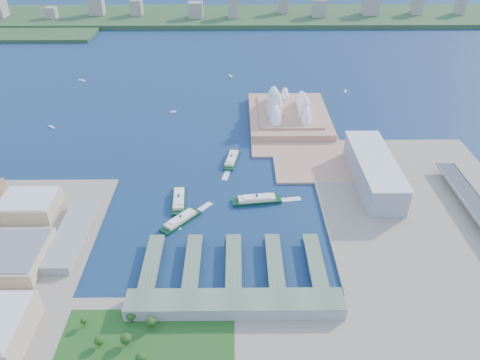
{
  "coord_description": "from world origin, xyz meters",
  "views": [
    {
      "loc": [
        17.31,
        -435.14,
        334.75
      ],
      "look_at": [
        21.78,
        63.47,
        18.0
      ],
      "focal_mm": 35.0,
      "sensor_mm": 36.0,
      "label": 1
    }
  ],
  "objects_px": {
    "opera_house": "(289,102)",
    "ferry_a": "(179,198)",
    "ferry_d": "(257,198)",
    "toaster_building": "(374,171)",
    "ferry_c": "(181,219)",
    "ferry_b": "(232,158)"
  },
  "relations": [
    {
      "from": "toaster_building",
      "to": "ferry_b",
      "type": "height_order",
      "value": "toaster_building"
    },
    {
      "from": "toaster_building",
      "to": "ferry_c",
      "type": "height_order",
      "value": "toaster_building"
    },
    {
      "from": "ferry_c",
      "to": "ferry_d",
      "type": "height_order",
      "value": "ferry_d"
    },
    {
      "from": "toaster_building",
      "to": "ferry_b",
      "type": "relative_size",
      "value": 2.78
    },
    {
      "from": "opera_house",
      "to": "ferry_c",
      "type": "xyz_separation_m",
      "value": [
        -152.99,
        -280.06,
        -26.73
      ]
    },
    {
      "from": "ferry_a",
      "to": "ferry_d",
      "type": "bearing_deg",
      "value": -4.42
    },
    {
      "from": "ferry_d",
      "to": "ferry_a",
      "type": "bearing_deg",
      "value": 81.93
    },
    {
      "from": "opera_house",
      "to": "ferry_d",
      "type": "relative_size",
      "value": 2.96
    },
    {
      "from": "ferry_a",
      "to": "ferry_b",
      "type": "height_order",
      "value": "ferry_a"
    },
    {
      "from": "toaster_building",
      "to": "ferry_a",
      "type": "xyz_separation_m",
      "value": [
        -249.38,
        -38.75,
        -14.87
      ]
    },
    {
      "from": "ferry_b",
      "to": "ferry_c",
      "type": "distance_m",
      "value": 154.14
    },
    {
      "from": "ferry_a",
      "to": "ferry_b",
      "type": "relative_size",
      "value": 1.07
    },
    {
      "from": "opera_house",
      "to": "ferry_d",
      "type": "bearing_deg",
      "value": -104.66
    },
    {
      "from": "ferry_c",
      "to": "ferry_d",
      "type": "distance_m",
      "value": 99.06
    },
    {
      "from": "opera_house",
      "to": "toaster_building",
      "type": "distance_m",
      "value": 219.62
    },
    {
      "from": "opera_house",
      "to": "ferry_b",
      "type": "bearing_deg",
      "value": -124.44
    },
    {
      "from": "toaster_building",
      "to": "ferry_a",
      "type": "distance_m",
      "value": 252.81
    },
    {
      "from": "ferry_a",
      "to": "ferry_c",
      "type": "bearing_deg",
      "value": -85.22
    },
    {
      "from": "ferry_a",
      "to": "ferry_d",
      "type": "xyz_separation_m",
      "value": [
        96.74,
        -0.68,
        0.11
      ]
    },
    {
      "from": "ferry_a",
      "to": "ferry_b",
      "type": "distance_m",
      "value": 120.34
    },
    {
      "from": "opera_house",
      "to": "ferry_a",
      "type": "height_order",
      "value": "opera_house"
    },
    {
      "from": "ferry_a",
      "to": "ferry_c",
      "type": "height_order",
      "value": "ferry_a"
    }
  ]
}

